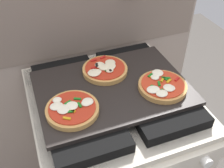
# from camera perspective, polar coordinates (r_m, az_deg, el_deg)

# --- Properties ---
(kitchen_backsplash) EXTENTS (1.10, 0.09, 1.55)m
(kitchen_backsplash) POSITION_cam_1_polar(r_m,az_deg,el_deg) (1.30, -5.12, 4.15)
(kitchen_backsplash) COLOR gray
(kitchen_backsplash) RESTS_ON ground_plane
(stove) EXTENTS (0.60, 0.64, 0.90)m
(stove) POSITION_cam_1_polar(r_m,az_deg,el_deg) (1.31, 0.03, -16.22)
(stove) COLOR beige
(stove) RESTS_ON ground_plane
(baking_tray) EXTENTS (0.54, 0.38, 0.02)m
(baking_tray) POSITION_cam_1_polar(r_m,az_deg,el_deg) (0.97, 0.00, -0.82)
(baking_tray) COLOR black
(baking_tray) RESTS_ON stove
(pizza_left) EXTENTS (0.17, 0.17, 0.03)m
(pizza_left) POSITION_cam_1_polar(r_m,az_deg,el_deg) (0.87, -8.54, -5.25)
(pizza_left) COLOR tan
(pizza_left) RESTS_ON baking_tray
(pizza_right) EXTENTS (0.17, 0.17, 0.03)m
(pizza_right) POSITION_cam_1_polar(r_m,az_deg,el_deg) (0.96, 10.68, -0.35)
(pizza_right) COLOR #C18947
(pizza_right) RESTS_ON baking_tray
(pizza_center) EXTENTS (0.17, 0.17, 0.03)m
(pizza_center) POSITION_cam_1_polar(r_m,az_deg,el_deg) (1.02, -1.55, 3.19)
(pizza_center) COLOR tan
(pizza_center) RESTS_ON baking_tray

